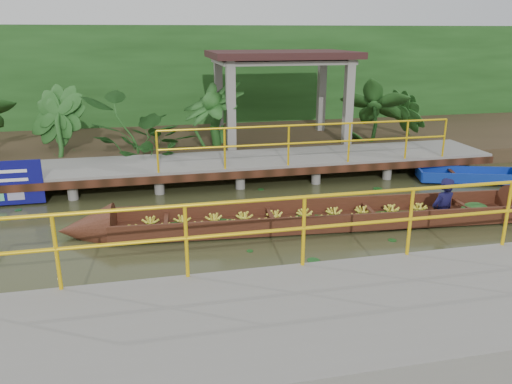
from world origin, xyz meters
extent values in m
plane|color=#2F3319|center=(0.00, 0.00, 0.00)|extent=(80.00, 80.00, 0.00)
cube|color=#332A19|center=(0.00, 7.50, 0.23)|extent=(30.00, 8.00, 0.45)
cube|color=gray|center=(0.00, 3.50, 0.50)|extent=(16.00, 2.00, 0.15)
cube|color=black|center=(0.00, 2.50, 0.42)|extent=(16.00, 0.12, 0.18)
cylinder|color=yellow|center=(2.75, 2.55, 1.57)|extent=(7.50, 0.05, 0.05)
cylinder|color=yellow|center=(2.75, 2.55, 1.12)|extent=(7.50, 0.05, 0.05)
cylinder|color=yellow|center=(2.75, 2.55, 1.07)|extent=(0.05, 0.05, 1.00)
cylinder|color=gray|center=(-4.00, 2.70, 0.22)|extent=(0.24, 0.24, 0.55)
cylinder|color=gray|center=(-4.00, 4.30, 0.22)|extent=(0.24, 0.24, 0.55)
cylinder|color=gray|center=(-2.00, 2.70, 0.22)|extent=(0.24, 0.24, 0.55)
cylinder|color=gray|center=(-2.00, 4.30, 0.22)|extent=(0.24, 0.24, 0.55)
cylinder|color=gray|center=(0.00, 2.70, 0.22)|extent=(0.24, 0.24, 0.55)
cylinder|color=gray|center=(0.00, 4.30, 0.22)|extent=(0.24, 0.24, 0.55)
cylinder|color=gray|center=(2.00, 2.70, 0.22)|extent=(0.24, 0.24, 0.55)
cylinder|color=gray|center=(2.00, 4.30, 0.22)|extent=(0.24, 0.24, 0.55)
cylinder|color=gray|center=(4.00, 2.70, 0.22)|extent=(0.24, 0.24, 0.55)
cylinder|color=gray|center=(4.00, 4.30, 0.22)|extent=(0.24, 0.24, 0.55)
cylinder|color=gray|center=(6.00, 2.70, 0.22)|extent=(0.24, 0.24, 0.55)
cylinder|color=gray|center=(6.00, 4.30, 0.22)|extent=(0.24, 0.24, 0.55)
cylinder|color=gray|center=(0.00, 2.70, 0.22)|extent=(0.24, 0.24, 0.55)
cube|color=gray|center=(1.00, -4.20, 0.30)|extent=(18.00, 2.40, 0.70)
cylinder|color=yellow|center=(1.00, -3.05, 1.65)|extent=(10.00, 0.05, 0.05)
cylinder|color=yellow|center=(1.00, -3.05, 1.20)|extent=(10.00, 0.05, 0.05)
cylinder|color=yellow|center=(1.00, -3.05, 1.15)|extent=(0.05, 0.05, 1.00)
cube|color=gray|center=(1.20, 5.10, 1.60)|extent=(0.25, 0.25, 2.80)
cube|color=gray|center=(4.80, 5.10, 1.60)|extent=(0.25, 0.25, 2.80)
cube|color=gray|center=(1.20, 7.50, 1.60)|extent=(0.25, 0.25, 2.80)
cube|color=gray|center=(4.80, 7.50, 1.60)|extent=(0.25, 0.25, 2.80)
cube|color=gray|center=(3.00, 6.30, 2.90)|extent=(4.00, 2.60, 0.12)
cube|color=#321919|center=(3.00, 6.30, 3.10)|extent=(4.40, 3.00, 0.20)
cube|color=#193F14|center=(0.00, 10.00, 2.00)|extent=(30.00, 0.80, 4.00)
cube|color=#371A0F|center=(2.17, -0.09, 0.06)|extent=(8.42, 1.68, 0.06)
cube|color=#371A0F|center=(2.21, 0.43, 0.21)|extent=(8.35, 0.70, 0.36)
cube|color=#371A0F|center=(2.13, -0.61, 0.21)|extent=(8.35, 0.70, 0.36)
cone|color=#371A0F|center=(-2.47, 0.27, 0.15)|extent=(1.12, 1.08, 1.00)
ellipsoid|color=#193F14|center=(5.51, -0.34, 0.17)|extent=(0.62, 0.50, 0.27)
imported|color=black|center=(4.78, -0.29, 0.88)|extent=(0.65, 0.51, 1.58)
cube|color=navy|center=(7.00, 1.98, 0.09)|extent=(2.71, 1.54, 0.09)
cube|color=navy|center=(7.12, 2.35, 0.19)|extent=(2.49, 0.85, 0.26)
cube|color=navy|center=(6.88, 1.60, 0.19)|extent=(2.49, 0.85, 0.26)
cube|color=navy|center=(5.76, 2.38, 0.19)|extent=(0.29, 0.76, 0.26)
cube|color=black|center=(6.59, 2.11, 0.23)|extent=(0.32, 0.77, 0.04)
imported|color=#193F14|center=(-3.73, 5.30, 1.29)|extent=(1.35, 1.35, 1.69)
imported|color=#193F14|center=(-1.23, 5.30, 1.29)|extent=(1.35, 1.35, 1.69)
imported|color=#193F14|center=(0.77, 5.30, 1.29)|extent=(1.35, 1.35, 1.69)
imported|color=#193F14|center=(5.77, 5.30, 1.29)|extent=(1.35, 1.35, 1.69)
imported|color=#193F14|center=(7.27, 5.30, 1.29)|extent=(1.35, 1.35, 1.69)
camera|label=1|loc=(-1.21, -9.09, 3.75)|focal=35.00mm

